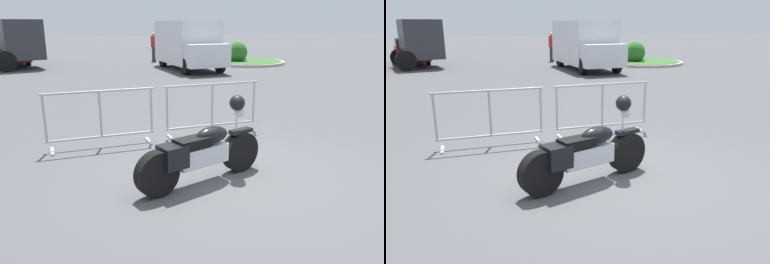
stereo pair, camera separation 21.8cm
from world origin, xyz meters
The scene contains 8 objects.
ground_plane centered at (0.00, 0.00, 0.00)m, with size 120.00×120.00×0.00m, color #4C4C4F.
motorcycle centered at (-0.58, -0.05, 0.46)m, with size 2.11×0.75×1.21m.
crowd_barrier_near centered at (-1.70, 2.10, 0.55)m, with size 2.02×0.46×1.07m.
crowd_barrier_far centered at (0.54, 2.10, 0.55)m, with size 2.02×0.46×1.07m.
delivery_van centered at (4.03, 12.79, 1.24)m, with size 2.07×5.03×2.31m.
parked_car_red centered at (-4.30, 18.64, 0.71)m, with size 2.25×4.33×1.40m.
pedestrian centered at (3.46, 17.04, 0.92)m, with size 0.48×0.48×1.69m.
planter_island centered at (7.77, 14.49, 0.39)m, with size 4.46×4.46×1.20m.
Camera 1 is at (-2.53, -4.71, 2.24)m, focal length 35.00 mm.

